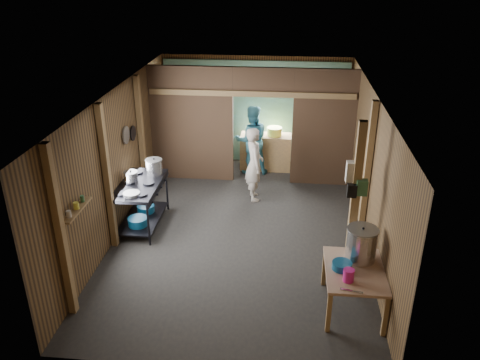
# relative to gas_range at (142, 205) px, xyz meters

# --- Properties ---
(floor) EXTENTS (4.50, 7.00, 0.00)m
(floor) POSITION_rel_gas_range_xyz_m (1.88, 0.07, -0.44)
(floor) COLOR #252424
(floor) RESTS_ON ground
(ceiling) EXTENTS (4.50, 7.00, 0.00)m
(ceiling) POSITION_rel_gas_range_xyz_m (1.88, 0.07, 2.16)
(ceiling) COLOR #4D4A48
(ceiling) RESTS_ON ground
(wall_back) EXTENTS (4.50, 0.00, 2.60)m
(wall_back) POSITION_rel_gas_range_xyz_m (1.88, 3.57, 0.86)
(wall_back) COLOR brown
(wall_back) RESTS_ON ground
(wall_front) EXTENTS (4.50, 0.00, 2.60)m
(wall_front) POSITION_rel_gas_range_xyz_m (1.88, -3.43, 0.86)
(wall_front) COLOR brown
(wall_front) RESTS_ON ground
(wall_left) EXTENTS (0.00, 7.00, 2.60)m
(wall_left) POSITION_rel_gas_range_xyz_m (-0.37, 0.07, 0.86)
(wall_left) COLOR brown
(wall_left) RESTS_ON ground
(wall_right) EXTENTS (0.00, 7.00, 2.60)m
(wall_right) POSITION_rel_gas_range_xyz_m (4.13, 0.07, 0.86)
(wall_right) COLOR brown
(wall_right) RESTS_ON ground
(partition_left) EXTENTS (1.85, 0.10, 2.60)m
(partition_left) POSITION_rel_gas_range_xyz_m (0.55, 2.27, 0.86)
(partition_left) COLOR brown
(partition_left) RESTS_ON floor
(partition_right) EXTENTS (1.35, 0.10, 2.60)m
(partition_right) POSITION_rel_gas_range_xyz_m (3.46, 2.27, 0.86)
(partition_right) COLOR brown
(partition_right) RESTS_ON floor
(partition_header) EXTENTS (1.30, 0.10, 0.60)m
(partition_header) POSITION_rel_gas_range_xyz_m (2.13, 2.27, 1.86)
(partition_header) COLOR brown
(partition_header) RESTS_ON wall_back
(turquoise_panel) EXTENTS (4.40, 0.06, 2.50)m
(turquoise_panel) POSITION_rel_gas_range_xyz_m (1.88, 3.51, 0.81)
(turquoise_panel) COLOR #619E9E
(turquoise_panel) RESTS_ON wall_back
(back_counter) EXTENTS (1.20, 0.50, 0.85)m
(back_counter) POSITION_rel_gas_range_xyz_m (2.18, 3.02, -0.02)
(back_counter) COLOR #A27E44
(back_counter) RESTS_ON floor
(wall_clock) EXTENTS (0.20, 0.03, 0.20)m
(wall_clock) POSITION_rel_gas_range_xyz_m (2.13, 3.47, 1.46)
(wall_clock) COLOR beige
(wall_clock) RESTS_ON wall_back
(post_left_a) EXTENTS (0.10, 0.12, 2.60)m
(post_left_a) POSITION_rel_gas_range_xyz_m (-0.30, -2.53, 0.86)
(post_left_a) COLOR #A27E44
(post_left_a) RESTS_ON floor
(post_left_b) EXTENTS (0.10, 0.12, 2.60)m
(post_left_b) POSITION_rel_gas_range_xyz_m (-0.30, -0.73, 0.86)
(post_left_b) COLOR #A27E44
(post_left_b) RESTS_ON floor
(post_left_c) EXTENTS (0.10, 0.12, 2.60)m
(post_left_c) POSITION_rel_gas_range_xyz_m (-0.30, 1.27, 0.86)
(post_left_c) COLOR #A27E44
(post_left_c) RESTS_ON floor
(post_right) EXTENTS (0.10, 0.12, 2.60)m
(post_right) POSITION_rel_gas_range_xyz_m (4.06, -0.13, 0.86)
(post_right) COLOR #A27E44
(post_right) RESTS_ON floor
(post_free) EXTENTS (0.12, 0.12, 2.60)m
(post_free) POSITION_rel_gas_range_xyz_m (3.73, -1.23, 0.86)
(post_free) COLOR #A27E44
(post_free) RESTS_ON floor
(cross_beam) EXTENTS (4.40, 0.12, 0.12)m
(cross_beam) POSITION_rel_gas_range_xyz_m (1.88, 2.22, 1.61)
(cross_beam) COLOR #A27E44
(cross_beam) RESTS_ON wall_left
(pan_lid_big) EXTENTS (0.03, 0.34, 0.34)m
(pan_lid_big) POSITION_rel_gas_range_xyz_m (-0.33, 0.47, 1.21)
(pan_lid_big) COLOR gray
(pan_lid_big) RESTS_ON wall_left
(pan_lid_small) EXTENTS (0.03, 0.30, 0.30)m
(pan_lid_small) POSITION_rel_gas_range_xyz_m (-0.33, 0.87, 1.11)
(pan_lid_small) COLOR black
(pan_lid_small) RESTS_ON wall_left
(wall_shelf) EXTENTS (0.14, 0.80, 0.03)m
(wall_shelf) POSITION_rel_gas_range_xyz_m (-0.27, -2.03, 0.96)
(wall_shelf) COLOR #A27E44
(wall_shelf) RESTS_ON wall_left
(jar_white) EXTENTS (0.07, 0.07, 0.10)m
(jar_white) POSITION_rel_gas_range_xyz_m (-0.27, -2.28, 1.02)
(jar_white) COLOR beige
(jar_white) RESTS_ON wall_shelf
(jar_yellow) EXTENTS (0.08, 0.08, 0.10)m
(jar_yellow) POSITION_rel_gas_range_xyz_m (-0.27, -2.03, 1.02)
(jar_yellow) COLOR #F0EF4B
(jar_yellow) RESTS_ON wall_shelf
(jar_green) EXTENTS (0.06, 0.06, 0.10)m
(jar_green) POSITION_rel_gas_range_xyz_m (-0.27, -1.81, 1.02)
(jar_green) COLOR #34673F
(jar_green) RESTS_ON wall_shelf
(bag_white) EXTENTS (0.22, 0.15, 0.32)m
(bag_white) POSITION_rel_gas_range_xyz_m (3.68, -1.15, 1.34)
(bag_white) COLOR beige
(bag_white) RESTS_ON post_free
(bag_green) EXTENTS (0.16, 0.12, 0.24)m
(bag_green) POSITION_rel_gas_range_xyz_m (3.80, -1.29, 1.16)
(bag_green) COLOR #34673F
(bag_green) RESTS_ON post_free
(bag_black) EXTENTS (0.14, 0.10, 0.20)m
(bag_black) POSITION_rel_gas_range_xyz_m (3.66, -1.31, 1.11)
(bag_black) COLOR black
(bag_black) RESTS_ON post_free
(gas_range) EXTENTS (0.77, 1.49, 0.88)m
(gas_range) POSITION_rel_gas_range_xyz_m (0.00, 0.00, 0.00)
(gas_range) COLOR black
(gas_range) RESTS_ON floor
(prep_table) EXTENTS (0.83, 1.14, 0.67)m
(prep_table) POSITION_rel_gas_range_xyz_m (3.71, -2.05, -0.10)
(prep_table) COLOR tan
(prep_table) RESTS_ON floor
(stove_pot_large) EXTENTS (0.35, 0.35, 0.33)m
(stove_pot_large) POSITION_rel_gas_range_xyz_m (0.17, 0.45, 0.58)
(stove_pot_large) COLOR silver
(stove_pot_large) RESTS_ON gas_range
(stove_pot_med) EXTENTS (0.33, 0.33, 0.23)m
(stove_pot_med) POSITION_rel_gas_range_xyz_m (-0.17, 0.06, 0.53)
(stove_pot_med) COLOR silver
(stove_pot_med) RESTS_ON gas_range
(frying_pan) EXTENTS (0.40, 0.57, 0.07)m
(frying_pan) POSITION_rel_gas_range_xyz_m (0.00, -0.48, 0.46)
(frying_pan) COLOR gray
(frying_pan) RESTS_ON gas_range
(blue_tub_front) EXTENTS (0.36, 0.36, 0.15)m
(blue_tub_front) POSITION_rel_gas_range_xyz_m (0.00, -0.30, -0.19)
(blue_tub_front) COLOR navy
(blue_tub_front) RESTS_ON gas_range
(blue_tub_back) EXTENTS (0.34, 0.34, 0.13)m
(blue_tub_back) POSITION_rel_gas_range_xyz_m (0.00, 0.23, -0.20)
(blue_tub_back) COLOR navy
(blue_tub_back) RESTS_ON gas_range
(stock_pot) EXTENTS (0.52, 0.52, 0.53)m
(stock_pot) POSITION_rel_gas_range_xyz_m (3.80, -1.78, 0.48)
(stock_pot) COLOR silver
(stock_pot) RESTS_ON prep_table
(wash_basin) EXTENTS (0.31, 0.31, 0.11)m
(wash_basin) POSITION_rel_gas_range_xyz_m (3.52, -2.05, 0.29)
(wash_basin) COLOR navy
(wash_basin) RESTS_ON prep_table
(pink_bucket) EXTENTS (0.20, 0.20, 0.18)m
(pink_bucket) POSITION_rel_gas_range_xyz_m (3.58, -2.33, 0.32)
(pink_bucket) COLOR #D01E85
(pink_bucket) RESTS_ON prep_table
(knife) EXTENTS (0.30, 0.10, 0.01)m
(knife) POSITION_rel_gas_range_xyz_m (3.61, -2.55, 0.24)
(knife) COLOR silver
(knife) RESTS_ON prep_table
(yellow_tub) EXTENTS (0.35, 0.35, 0.20)m
(yellow_tub) POSITION_rel_gas_range_xyz_m (2.37, 3.02, 0.51)
(yellow_tub) COLOR #F0EF4B
(yellow_tub) RESTS_ON back_counter
(cook) EXTENTS (0.50, 0.64, 1.57)m
(cook) POSITION_rel_gas_range_xyz_m (2.03, 1.37, 0.34)
(cook) COLOR beige
(cook) RESTS_ON floor
(worker_back) EXTENTS (0.91, 0.78, 1.64)m
(worker_back) POSITION_rel_gas_range_xyz_m (1.86, 2.72, 0.38)
(worker_back) COLOR teal
(worker_back) RESTS_ON floor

